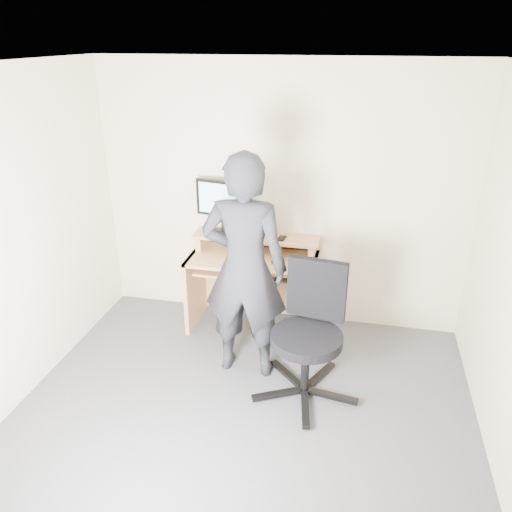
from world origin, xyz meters
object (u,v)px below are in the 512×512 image
at_px(person, 245,268).
at_px(office_chair, 310,327).
at_px(monitor, 223,202).
at_px(desk, 254,273).

bearing_deg(person, office_chair, 163.25).
relative_size(office_chair, person, 0.56).
relative_size(monitor, office_chair, 0.51).
bearing_deg(monitor, desk, -4.99).
xyz_separation_m(office_chair, person, (-0.56, 0.17, 0.37)).
xyz_separation_m(desk, office_chair, (0.64, -0.91, 0.03)).
height_order(office_chair, person, person).
relative_size(desk, office_chair, 1.13).
bearing_deg(monitor, person, -54.54).
distance_m(monitor, person, 0.95).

